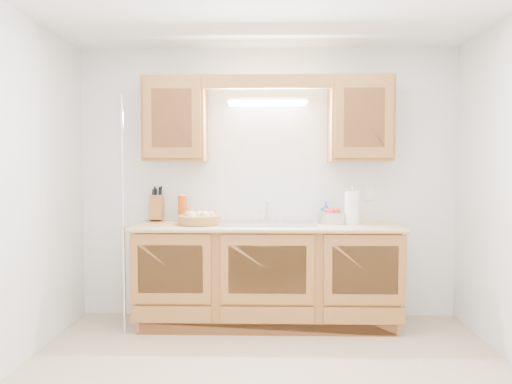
{
  "coord_description": "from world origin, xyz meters",
  "views": [
    {
      "loc": [
        0.0,
        -3.17,
        1.41
      ],
      "look_at": [
        -0.09,
        0.85,
        1.2
      ],
      "focal_mm": 35.0,
      "sensor_mm": 36.0,
      "label": 1
    }
  ],
  "objects_px": {
    "fruit_basket": "(199,218)",
    "paper_towel": "(352,208)",
    "apple_bowl": "(332,217)",
    "knife_block": "(157,208)"
  },
  "relations": [
    {
      "from": "knife_block",
      "to": "apple_bowl",
      "type": "relative_size",
      "value": 0.97
    },
    {
      "from": "paper_towel",
      "to": "apple_bowl",
      "type": "relative_size",
      "value": 0.97
    },
    {
      "from": "fruit_basket",
      "to": "paper_towel",
      "type": "relative_size",
      "value": 1.16
    },
    {
      "from": "knife_block",
      "to": "paper_towel",
      "type": "relative_size",
      "value": 1.0
    },
    {
      "from": "fruit_basket",
      "to": "apple_bowl",
      "type": "height_order",
      "value": "apple_bowl"
    },
    {
      "from": "apple_bowl",
      "to": "knife_block",
      "type": "bearing_deg",
      "value": 173.79
    },
    {
      "from": "knife_block",
      "to": "apple_bowl",
      "type": "bearing_deg",
      "value": -6.47
    },
    {
      "from": "paper_towel",
      "to": "apple_bowl",
      "type": "height_order",
      "value": "paper_towel"
    },
    {
      "from": "paper_towel",
      "to": "knife_block",
      "type": "bearing_deg",
      "value": 172.75
    },
    {
      "from": "apple_bowl",
      "to": "fruit_basket",
      "type": "bearing_deg",
      "value": -174.91
    }
  ]
}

